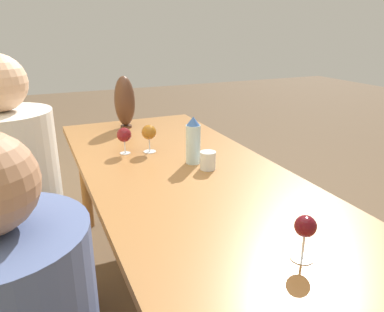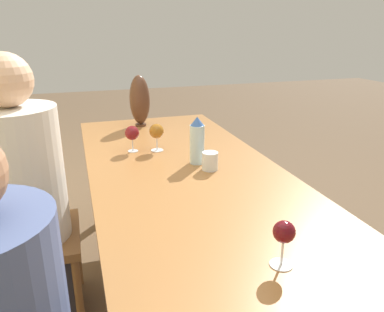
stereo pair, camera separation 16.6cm
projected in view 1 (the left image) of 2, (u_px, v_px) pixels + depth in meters
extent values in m
plane|color=brown|center=(193.00, 308.00, 1.94)|extent=(14.00, 14.00, 0.00)
cube|color=#936033|center=(193.00, 181.00, 1.70)|extent=(2.34, 0.90, 0.04)
cylinder|color=#936033|center=(178.00, 167.00, 2.88)|extent=(0.07, 0.07, 0.70)
cylinder|color=#936033|center=(85.00, 182.00, 2.62)|extent=(0.07, 0.07, 0.70)
cylinder|color=#ADCCD6|center=(193.00, 144.00, 1.84)|extent=(0.07, 0.07, 0.19)
cone|color=#33599E|center=(193.00, 121.00, 1.80)|extent=(0.07, 0.07, 0.04)
cylinder|color=silver|center=(208.00, 160.00, 1.78)|extent=(0.08, 0.08, 0.09)
cylinder|color=#4C2D1E|center=(126.00, 126.00, 2.51)|extent=(0.07, 0.07, 0.01)
ellipsoid|color=#4C2D1E|center=(125.00, 101.00, 2.45)|extent=(0.13, 0.13, 0.33)
cylinder|color=silver|center=(125.00, 153.00, 2.01)|extent=(0.06, 0.06, 0.00)
cylinder|color=silver|center=(125.00, 147.00, 2.00)|extent=(0.01, 0.01, 0.07)
sphere|color=maroon|center=(124.00, 135.00, 1.97)|extent=(0.08, 0.08, 0.08)
cylinder|color=silver|center=(150.00, 151.00, 2.03)|extent=(0.07, 0.07, 0.00)
cylinder|color=silver|center=(149.00, 145.00, 2.02)|extent=(0.01, 0.01, 0.07)
sphere|color=#995B19|center=(149.00, 132.00, 2.00)|extent=(0.08, 0.08, 0.08)
cylinder|color=silver|center=(302.00, 258.00, 1.11)|extent=(0.07, 0.07, 0.00)
cylinder|color=silver|center=(303.00, 246.00, 1.09)|extent=(0.01, 0.01, 0.08)
sphere|color=#510C14|center=(305.00, 226.00, 1.07)|extent=(0.06, 0.06, 0.06)
cube|color=brown|center=(26.00, 249.00, 1.68)|extent=(0.44, 0.44, 0.04)
cylinder|color=brown|center=(80.00, 305.00, 1.67)|extent=(0.04, 0.04, 0.42)
cylinder|color=brown|center=(70.00, 259.00, 1.99)|extent=(0.04, 0.04, 0.42)
cube|color=#2D2D38|center=(47.00, 283.00, 1.78)|extent=(0.28, 0.21, 0.46)
cylinder|color=beige|center=(14.00, 183.00, 1.57)|extent=(0.37, 0.37, 0.61)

